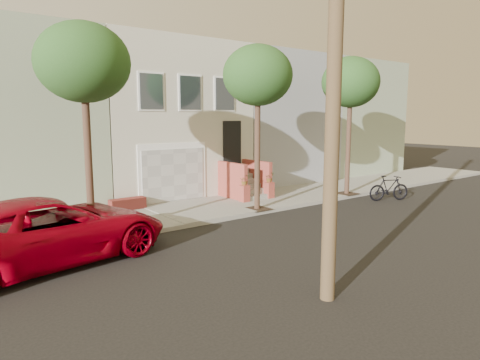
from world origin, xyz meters
TOP-DOWN VIEW (x-y plane):
  - ground at (0.00, 0.00)m, footprint 90.00×90.00m
  - sidewalk at (0.00, 5.35)m, footprint 40.00×3.70m
  - house_row at (0.00, 11.19)m, footprint 33.10×11.70m
  - tree_left at (-5.50, 3.90)m, footprint 2.70×2.57m
  - tree_mid at (1.00, 3.90)m, footprint 2.70×2.57m
  - tree_right at (6.50, 3.90)m, footprint 2.70×2.57m
  - pickup_truck at (-7.01, 2.70)m, footprint 6.61×3.91m
  - motorcycle at (7.25, 2.15)m, footprint 1.96×1.29m

SIDE VIEW (x-z plane):
  - ground at x=0.00m, z-range 0.00..0.00m
  - sidewalk at x=0.00m, z-range 0.00..0.15m
  - motorcycle at x=7.25m, z-range 0.00..1.15m
  - pickup_truck at x=-7.01m, z-range 0.00..1.72m
  - house_row at x=0.00m, z-range 0.14..7.14m
  - tree_left at x=-5.50m, z-range 2.11..8.41m
  - tree_mid at x=1.00m, z-range 2.11..8.41m
  - tree_right at x=6.50m, z-range 2.11..8.41m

